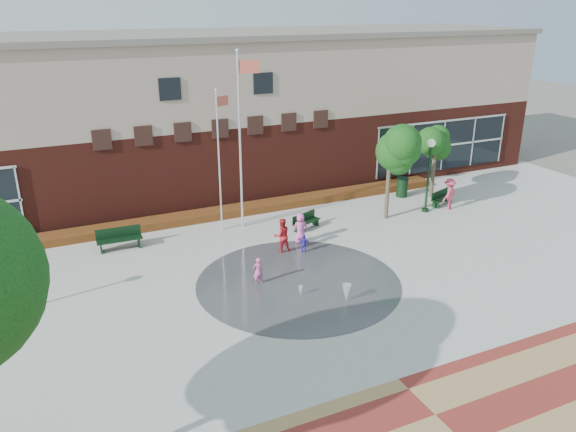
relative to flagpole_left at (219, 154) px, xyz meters
name	(u,v)px	position (x,y,z in m)	size (l,w,h in m)	color
ground	(334,317)	(0.96, -9.81, -3.94)	(120.00, 120.00, 0.00)	#666056
plaza_concrete	(288,273)	(0.96, -5.81, -3.94)	(46.00, 18.00, 0.01)	#A8A8A0
splash_pad	(298,283)	(0.96, -6.81, -3.94)	(8.40, 8.40, 0.01)	#383A3D
library_building	(193,112)	(0.96, 7.67, 0.70)	(44.40, 10.40, 9.20)	#571E16
flower_bed	(229,215)	(0.96, 1.79, -3.94)	(26.00, 1.20, 0.40)	maroon
flagpole_left	(219,154)	(0.00, 0.00, 0.00)	(0.77, 0.39, 7.08)	silver
flagpole_right	(241,132)	(1.11, -0.09, 0.99)	(1.05, 0.41, 8.83)	silver
lamp_right	(429,167)	(10.97, -2.25, -1.41)	(0.43, 0.43, 4.08)	black
bench_left	(120,243)	(-5.12, -0.30, -3.61)	(2.07, 0.65, 1.03)	black
bench_mid	(306,224)	(3.87, -1.76, -3.67)	(1.71, 1.03, 0.83)	black
bench_right	(442,201)	(12.49, -1.78, -3.67)	(1.73, 1.01, 0.84)	black
trash_can	(402,187)	(11.30, 0.41, -3.35)	(0.71, 0.71, 1.17)	black
tree_mid	(390,152)	(8.43, -2.16, -0.30)	(2.97, 2.97, 5.01)	#403527
tree_small_right	(436,145)	(12.86, -0.35, -0.80)	(2.52, 2.52, 4.31)	#403527
water_jet_a	(346,302)	(1.94, -9.00, -3.94)	(0.36, 0.36, 0.70)	white
water_jet_b	(300,296)	(0.53, -7.87, -3.94)	(0.19, 0.19, 0.42)	white
child_splash	(258,271)	(-0.58, -6.23, -3.35)	(0.43, 0.28, 1.19)	#D9559B
adult_red	(282,235)	(1.60, -3.75, -3.12)	(0.80, 0.63, 1.65)	red
adult_pink	(300,228)	(2.84, -3.16, -3.20)	(0.73, 0.47, 1.49)	#D952AB
child_blue	(304,244)	(2.48, -4.27, -3.49)	(0.53, 0.22, 0.90)	#3A29C3
person_bench	(449,194)	(12.37, -2.45, -3.06)	(1.14, 0.66, 1.77)	#C73A5A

